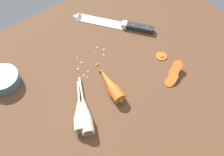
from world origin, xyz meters
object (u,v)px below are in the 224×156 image
object	(u,v)px
carrot_slice_stack	(174,74)
carrot_slice_stray_near	(161,56)
prep_bowl	(3,79)
whole_carrot	(111,85)
parsnip_mid_left	(85,113)
chefs_knife	(111,23)
parsnip_front	(80,113)

from	to	relation	value
carrot_slice_stack	carrot_slice_stray_near	world-z (taller)	carrot_slice_stack
carrot_slice_stray_near	prep_bowl	size ratio (longest dim) A/B	0.38
prep_bowl	whole_carrot	bearing A→B (deg)	-42.24
parsnip_mid_left	carrot_slice_stray_near	xyz separation A→B (cm)	(36.70, 2.61, -1.62)
chefs_knife	parsnip_front	xyz separation A→B (cm)	(-34.04, -27.07, 1.33)
whole_carrot	parsnip_front	size ratio (longest dim) A/B	1.04
chefs_knife	carrot_slice_stack	bearing A→B (deg)	-88.53
carrot_slice_stack	parsnip_mid_left	bearing A→B (deg)	169.05
parsnip_front	prep_bowl	bearing A→B (deg)	116.01
whole_carrot	prep_bowl	xyz separation A→B (cm)	(-27.46, 24.94, 0.05)
chefs_knife	whole_carrot	size ratio (longest dim) A/B	1.69
parsnip_front	carrot_slice_stack	world-z (taller)	parsnip_front
whole_carrot	prep_bowl	bearing A→B (deg)	137.76
chefs_knife	prep_bowl	distance (cm)	47.28
parsnip_front	parsnip_mid_left	size ratio (longest dim) A/B	0.85
carrot_slice_stray_near	parsnip_front	bearing A→B (deg)	-177.69
parsnip_front	whole_carrot	bearing A→B (deg)	8.57
parsnip_mid_left	whole_carrot	bearing A→B (deg)	14.02
parsnip_mid_left	prep_bowl	xyz separation A→B (cm)	(-14.56, 28.16, 0.17)
prep_bowl	carrot_slice_stray_near	bearing A→B (deg)	-26.49
whole_carrot	carrot_slice_stray_near	xyz separation A→B (cm)	(23.80, -0.61, -1.74)
parsnip_mid_left	prep_bowl	world-z (taller)	same
prep_bowl	parsnip_mid_left	bearing A→B (deg)	-62.65
parsnip_mid_left	carrot_slice_stack	distance (cm)	34.21
whole_carrot	parsnip_mid_left	world-z (taller)	whole_carrot
parsnip_front	carrot_slice_stray_near	distance (cm)	38.11
chefs_knife	parsnip_mid_left	size ratio (longest dim) A/B	1.49
carrot_slice_stack	prep_bowl	xyz separation A→B (cm)	(-48.15, 34.65, 0.81)
whole_carrot	parsnip_mid_left	bearing A→B (deg)	-165.98
parsnip_mid_left	carrot_slice_stack	world-z (taller)	parsnip_mid_left
parsnip_mid_left	carrot_slice_stray_near	bearing A→B (deg)	4.07
parsnip_front	carrot_slice_stray_near	bearing A→B (deg)	2.31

